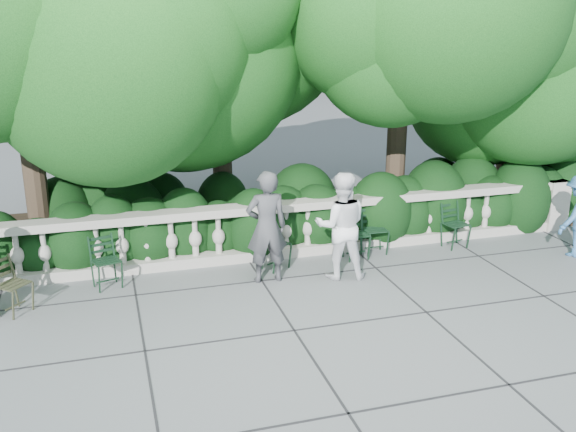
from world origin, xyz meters
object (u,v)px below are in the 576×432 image
object	(u,v)px
chair_e	(459,249)
person_woman_grey	(267,227)
chair_a	(111,290)
person_casual_man	(341,226)
chair_d	(281,271)
chair_f	(377,256)
chair_weathered	(24,315)
chair_c	(359,261)

from	to	relation	value
chair_e	person_woman_grey	xyz separation A→B (m)	(-3.76, -0.40, 0.91)
chair_a	person_casual_man	xyz separation A→B (m)	(3.63, -0.48, 0.88)
chair_a	chair_d	world-z (taller)	same
chair_e	chair_f	size ratio (longest dim) A/B	1.00
person_woman_grey	chair_weathered	bearing A→B (deg)	4.56
chair_c	person_woman_grey	distance (m)	2.01
chair_c	chair_d	xyz separation A→B (m)	(-1.43, -0.04, 0.00)
chair_c	chair_d	world-z (taller)	same
chair_a	person_woman_grey	distance (m)	2.62
chair_f	person_woman_grey	world-z (taller)	person_woman_grey
chair_e	chair_c	bearing A→B (deg)	171.01
chair_d	chair_f	xyz separation A→B (m)	(1.84, 0.19, 0.00)
chair_c	chair_f	size ratio (longest dim) A/B	1.00
chair_d	person_casual_man	bearing A→B (deg)	-57.91
chair_a	chair_c	xyz separation A→B (m)	(4.20, 0.07, 0.00)
chair_weathered	person_woman_grey	distance (m)	3.80
person_woman_grey	chair_d	bearing A→B (deg)	-134.46
chair_d	chair_f	size ratio (longest dim) A/B	1.00
chair_c	chair_weathered	world-z (taller)	same
chair_a	person_casual_man	distance (m)	3.77
chair_c	chair_weathered	bearing A→B (deg)	-176.83
chair_a	person_casual_man	world-z (taller)	person_casual_man
chair_e	person_woman_grey	size ratio (longest dim) A/B	0.46
chair_c	chair_d	size ratio (longest dim) A/B	1.00
person_casual_man	chair_a	bearing A→B (deg)	7.24
chair_c	person_casual_man	distance (m)	1.18
person_woman_grey	person_casual_man	world-z (taller)	person_woman_grey
chair_e	person_casual_man	world-z (taller)	person_casual_man
chair_a	chair_e	bearing A→B (deg)	-16.04
chair_a	chair_c	distance (m)	4.20
chair_c	person_casual_man	world-z (taller)	person_casual_man
chair_weathered	chair_d	bearing A→B (deg)	-40.39
chair_e	chair_f	distance (m)	1.59
chair_e	chair_weathered	bearing A→B (deg)	174.98
person_woman_grey	chair_a	bearing A→B (deg)	-6.12
chair_a	chair_weathered	distance (m)	1.35
chair_e	chair_a	bearing A→B (deg)	171.02
chair_a	chair_e	distance (m)	6.21
person_casual_man	chair_e	bearing A→B (deg)	-152.59
chair_a	chair_weathered	bearing A→B (deg)	-173.49
chair_d	person_woman_grey	size ratio (longest dim) A/B	0.46
chair_d	chair_weathered	size ratio (longest dim) A/B	1.00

